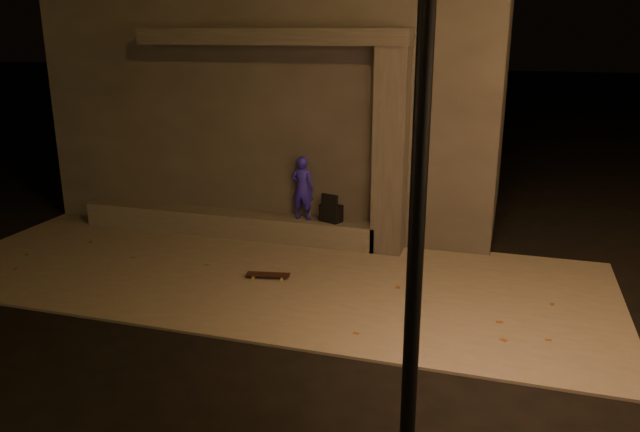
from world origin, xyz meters
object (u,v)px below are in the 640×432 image
(skateboarder, at_px, (303,188))
(street_lamp_0, at_px, (427,4))
(backpack, at_px, (331,212))
(column, at_px, (391,153))
(skateboard, at_px, (268,275))

(skateboarder, bearing_deg, street_lamp_0, 120.09)
(backpack, relative_size, street_lamp_0, 0.08)
(backpack, bearing_deg, column, 19.48)
(skateboarder, bearing_deg, backpack, -177.15)
(skateboard, bearing_deg, street_lamp_0, -63.54)
(column, xyz_separation_m, backpack, (-1.07, -0.00, -1.16))
(skateboard, relative_size, street_lamp_0, 0.10)
(backpack, distance_m, skateboard, 2.05)
(column, height_order, street_lamp_0, street_lamp_0)
(backpack, bearing_deg, skateboard, -85.42)
(street_lamp_0, bearing_deg, skateboard, 127.36)
(skateboard, bearing_deg, skateboarder, 80.49)
(skateboarder, relative_size, backpack, 2.20)
(skateboarder, height_order, skateboard, skateboarder)
(column, relative_size, skateboarder, 3.01)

